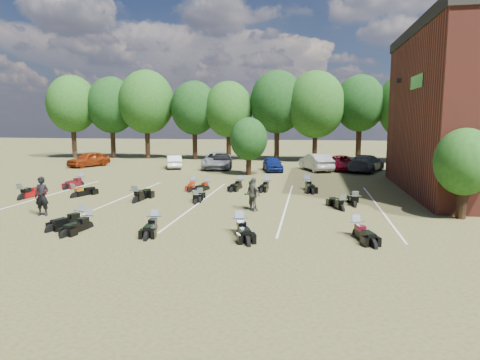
% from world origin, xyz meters
% --- Properties ---
extents(ground, '(160.00, 160.00, 0.00)m').
position_xyz_m(ground, '(0.00, 0.00, 0.00)').
color(ground, brown).
rests_on(ground, ground).
extents(car_0, '(3.40, 4.81, 1.52)m').
position_xyz_m(car_0, '(-18.98, 19.37, 0.76)').
color(car_0, maroon).
rests_on(car_0, ground).
extents(car_1, '(2.64, 4.14, 1.29)m').
position_xyz_m(car_1, '(-10.00, 19.50, 0.64)').
color(car_1, silver).
rests_on(car_1, ground).
extents(car_2, '(3.46, 6.07, 1.60)m').
position_xyz_m(car_2, '(-5.75, 19.80, 0.80)').
color(car_2, '#919498').
rests_on(car_2, ground).
extents(car_3, '(2.91, 5.36, 1.48)m').
position_xyz_m(car_3, '(-5.38, 20.31, 0.74)').
color(car_3, black).
rests_on(car_3, ground).
extents(car_4, '(2.44, 4.22, 1.35)m').
position_xyz_m(car_4, '(-0.21, 18.66, 0.67)').
color(car_4, navy).
rests_on(car_4, ground).
extents(car_5, '(3.37, 5.15, 1.60)m').
position_xyz_m(car_5, '(3.76, 19.74, 0.80)').
color(car_5, silver).
rests_on(car_5, ground).
extents(car_6, '(3.01, 5.23, 1.37)m').
position_xyz_m(car_6, '(6.25, 20.41, 0.69)').
color(car_6, '#620514').
rests_on(car_6, ground).
extents(car_7, '(4.15, 5.88, 1.58)m').
position_xyz_m(car_7, '(8.29, 19.57, 0.79)').
color(car_7, '#3D3D42').
rests_on(car_7, ground).
extents(person_black, '(0.75, 0.52, 1.96)m').
position_xyz_m(person_black, '(-9.83, -1.76, 0.98)').
color(person_black, black).
rests_on(person_black, ground).
extents(person_green, '(0.95, 0.92, 1.55)m').
position_xyz_m(person_green, '(0.14, 1.56, 0.77)').
color(person_green, '#25642F').
rests_on(person_green, ground).
extents(person_grey, '(1.04, 1.05, 1.78)m').
position_xyz_m(person_grey, '(0.38, 1.05, 0.89)').
color(person_grey, '#4F4A43').
rests_on(person_grey, ground).
extents(motorcycle_1, '(1.35, 2.26, 1.20)m').
position_xyz_m(motorcycle_1, '(-7.11, -3.03, 0.00)').
color(motorcycle_1, black).
rests_on(motorcycle_1, ground).
extents(motorcycle_2, '(0.95, 2.16, 1.17)m').
position_xyz_m(motorcycle_2, '(-6.33, -3.69, 0.00)').
color(motorcycle_2, black).
rests_on(motorcycle_2, ground).
extents(motorcycle_3, '(1.49, 2.46, 1.31)m').
position_xyz_m(motorcycle_3, '(0.40, -3.44, 0.00)').
color(motorcycle_3, black).
rests_on(motorcycle_3, ground).
extents(motorcycle_4, '(1.01, 2.23, 1.20)m').
position_xyz_m(motorcycle_4, '(-3.35, -3.46, 0.00)').
color(motorcycle_4, black).
rests_on(motorcycle_4, ground).
extents(motorcycle_5, '(1.30, 2.29, 1.21)m').
position_xyz_m(motorcycle_5, '(5.21, -3.09, 0.00)').
color(motorcycle_5, black).
rests_on(motorcycle_5, ground).
extents(motorcycle_7, '(0.91, 2.49, 1.37)m').
position_xyz_m(motorcycle_7, '(-13.74, 1.97, 0.00)').
color(motorcycle_7, maroon).
rests_on(motorcycle_7, ground).
extents(motorcycle_8, '(1.39, 2.31, 1.23)m').
position_xyz_m(motorcycle_8, '(-10.97, 3.08, 0.00)').
color(motorcycle_8, black).
rests_on(motorcycle_8, ground).
extents(motorcycle_9, '(0.92, 2.56, 1.41)m').
position_xyz_m(motorcycle_9, '(-6.63, 2.22, 0.00)').
color(motorcycle_9, black).
rests_on(motorcycle_9, ground).
extents(motorcycle_10, '(0.94, 2.11, 1.13)m').
position_xyz_m(motorcycle_10, '(-3.10, 2.37, 0.00)').
color(motorcycle_10, black).
rests_on(motorcycle_10, ground).
extents(motorcycle_11, '(1.19, 2.25, 1.20)m').
position_xyz_m(motorcycle_11, '(-3.00, 2.94, 0.00)').
color(motorcycle_11, black).
rests_on(motorcycle_11, ground).
extents(motorcycle_12, '(1.31, 2.26, 1.20)m').
position_xyz_m(motorcycle_12, '(4.94, 1.92, 0.00)').
color(motorcycle_12, black).
rests_on(motorcycle_12, ground).
extents(motorcycle_13, '(0.71, 2.23, 1.24)m').
position_xyz_m(motorcycle_13, '(5.72, 3.07, 0.00)').
color(motorcycle_13, black).
rests_on(motorcycle_13, ground).
extents(motorcycle_14, '(0.86, 2.40, 1.32)m').
position_xyz_m(motorcycle_14, '(-13.15, 7.58, 0.00)').
color(motorcycle_14, '#4E0B12').
rests_on(motorcycle_14, ground).
extents(motorcycle_15, '(0.90, 2.18, 1.18)m').
position_xyz_m(motorcycle_15, '(-4.76, 7.74, 0.00)').
color(motorcycle_15, maroon).
rests_on(motorcycle_15, ground).
extents(motorcycle_17, '(1.14, 2.15, 1.14)m').
position_xyz_m(motorcycle_17, '(-3.67, 7.32, 0.00)').
color(motorcycle_17, black).
rests_on(motorcycle_17, ground).
extents(motorcycle_18, '(1.10, 2.29, 1.22)m').
position_xyz_m(motorcycle_18, '(-1.53, 8.25, 0.00)').
color(motorcycle_18, black).
rests_on(motorcycle_18, ground).
extents(motorcycle_19, '(0.98, 2.21, 1.19)m').
position_xyz_m(motorcycle_19, '(0.35, 8.27, 0.00)').
color(motorcycle_19, black).
rests_on(motorcycle_19, ground).
extents(motorcycle_20, '(1.26, 2.58, 1.38)m').
position_xyz_m(motorcycle_20, '(3.07, 8.57, 0.00)').
color(motorcycle_20, black).
rests_on(motorcycle_20, ground).
extents(tree_line, '(56.00, 6.00, 9.79)m').
position_xyz_m(tree_line, '(-1.00, 29.00, 6.31)').
color(tree_line, black).
rests_on(tree_line, ground).
extents(young_tree_near_building, '(2.80, 2.80, 4.16)m').
position_xyz_m(young_tree_near_building, '(10.50, 1.00, 2.75)').
color(young_tree_near_building, black).
rests_on(young_tree_near_building, ground).
extents(young_tree_midfield, '(3.20, 3.20, 4.70)m').
position_xyz_m(young_tree_midfield, '(-2.00, 15.50, 3.09)').
color(young_tree_midfield, black).
rests_on(young_tree_midfield, ground).
extents(parking_lines, '(20.10, 14.00, 0.01)m').
position_xyz_m(parking_lines, '(-3.00, 3.00, 0.01)').
color(parking_lines, silver).
rests_on(parking_lines, ground).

